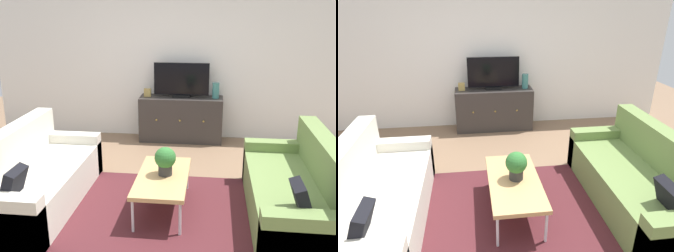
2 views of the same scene
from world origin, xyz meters
TOP-DOWN VIEW (x-y plane):
  - ground_plane at (0.00, 0.00)m, footprint 10.00×10.00m
  - wall_back at (0.00, 2.55)m, footprint 6.40×0.12m
  - area_rug at (0.00, -0.15)m, footprint 2.50×1.90m
  - couch_left_side at (-1.44, -0.10)m, footprint 0.84×1.93m
  - couch_right_side at (1.44, -0.10)m, footprint 0.84×1.93m
  - coffee_table at (0.01, -0.06)m, footprint 0.54×1.08m
  - potted_plant at (0.04, -0.03)m, footprint 0.23×0.23m
  - tv_console at (0.01, 2.27)m, footprint 1.34×0.47m
  - flat_screen_tv at (0.01, 2.29)m, footprint 0.89×0.16m
  - glass_vase at (0.56, 2.27)m, footprint 0.11×0.11m
  - mantel_clock at (-0.54, 2.27)m, footprint 0.11×0.07m

SIDE VIEW (x-z plane):
  - ground_plane at x=0.00m, z-range 0.00..0.00m
  - area_rug at x=0.00m, z-range 0.00..0.01m
  - couch_left_side at x=-1.44m, z-range -0.14..0.72m
  - couch_right_side at x=1.44m, z-range -0.14..0.72m
  - tv_console at x=0.01m, z-range 0.00..0.73m
  - coffee_table at x=0.01m, z-range 0.17..0.57m
  - potted_plant at x=0.04m, z-range 0.42..0.73m
  - mantel_clock at x=-0.54m, z-range 0.73..0.86m
  - glass_vase at x=0.56m, z-range 0.73..0.98m
  - flat_screen_tv at x=0.01m, z-range 0.73..1.28m
  - wall_back at x=0.00m, z-range 0.00..2.70m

